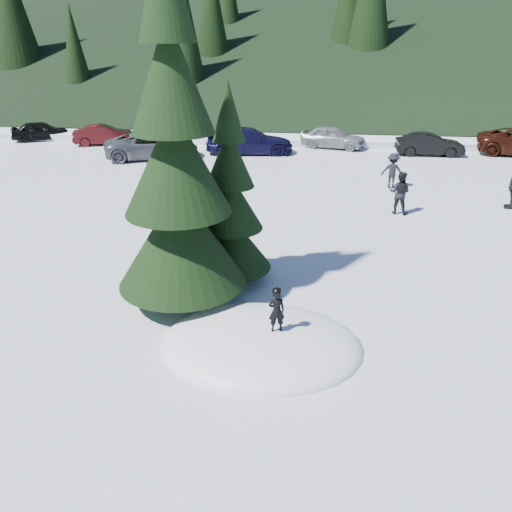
# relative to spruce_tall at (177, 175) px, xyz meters

# --- Properties ---
(ground) EXTENTS (200.00, 200.00, 0.00)m
(ground) POSITION_rel_spruce_tall_xyz_m (2.20, -1.80, -3.32)
(ground) COLOR white
(ground) RESTS_ON ground
(snow_mound) EXTENTS (4.48, 3.52, 0.96)m
(snow_mound) POSITION_rel_spruce_tall_xyz_m (2.20, -1.80, -3.32)
(snow_mound) COLOR white
(snow_mound) RESTS_ON ground
(spruce_tall) EXTENTS (3.20, 3.20, 8.60)m
(spruce_tall) POSITION_rel_spruce_tall_xyz_m (0.00, 0.00, 0.00)
(spruce_tall) COLOR #311F10
(spruce_tall) RESTS_ON ground
(spruce_short) EXTENTS (2.20, 2.20, 5.37)m
(spruce_short) POSITION_rel_spruce_tall_xyz_m (1.00, 1.40, -1.22)
(spruce_short) COLOR #311F10
(spruce_short) RESTS_ON ground
(child_skier) EXTENTS (0.40, 0.31, 0.96)m
(child_skier) POSITION_rel_spruce_tall_xyz_m (2.53, -1.90, -2.36)
(child_skier) COLOR black
(child_skier) RESTS_ON snow_mound
(adult_0) EXTENTS (0.96, 0.85, 1.65)m
(adult_0) POSITION_rel_spruce_tall_xyz_m (6.42, 7.91, -2.50)
(adult_0) COLOR black
(adult_0) RESTS_ON ground
(adult_2) EXTENTS (1.12, 0.79, 1.57)m
(adult_2) POSITION_rel_spruce_tall_xyz_m (6.61, 11.58, -2.54)
(adult_2) COLOR black
(adult_2) RESTS_ON ground
(car_0) EXTENTS (3.96, 2.84, 1.25)m
(car_0) POSITION_rel_spruce_tall_xyz_m (-14.99, 20.46, -2.69)
(car_0) COLOR black
(car_0) RESTS_ON ground
(car_1) EXTENTS (3.99, 2.52, 1.24)m
(car_1) POSITION_rel_spruce_tall_xyz_m (-10.31, 19.61, -2.70)
(car_1) COLOR #36090B
(car_1) RESTS_ON ground
(car_2) EXTENTS (5.68, 4.07, 1.44)m
(car_2) POSITION_rel_spruce_tall_xyz_m (-6.06, 16.14, -2.60)
(car_2) COLOR #505258
(car_2) RESTS_ON ground
(car_3) EXTENTS (5.34, 2.79, 1.48)m
(car_3) POSITION_rel_spruce_tall_xyz_m (-0.77, 18.08, -2.58)
(car_3) COLOR black
(car_3) RESTS_ON ground
(car_4) EXTENTS (4.24, 2.61, 1.35)m
(car_4) POSITION_rel_spruce_tall_xyz_m (4.10, 20.27, -2.65)
(car_4) COLOR gray
(car_4) RESTS_ON ground
(car_5) EXTENTS (3.81, 1.35, 1.25)m
(car_5) POSITION_rel_spruce_tall_xyz_m (9.62, 18.87, -2.69)
(car_5) COLOR black
(car_5) RESTS_ON ground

